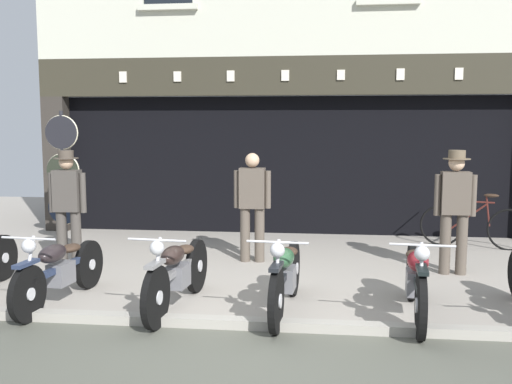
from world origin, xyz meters
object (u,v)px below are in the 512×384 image
motorcycle_center_right (416,278)px  shopkeeper_center (252,202)px  motorcycle_left (60,269)px  tyre_sign_pole (63,172)px  leaning_bicycle (475,225)px  salesman_left (68,202)px  advert_board_near (404,149)px  motorcycle_center (285,275)px  motorcycle_center_left (177,272)px  salesman_right (455,205)px

motorcycle_center_right → shopkeeper_center: (-2.06, 2.35, 0.48)m
motorcycle_left → tyre_sign_pole: (-1.20, 2.72, 0.89)m
motorcycle_left → tyre_sign_pole: 3.11m
tyre_sign_pole → motorcycle_left: bearing=-66.2°
motorcycle_left → leaning_bicycle: (5.57, 3.77, -0.04)m
salesman_left → advert_board_near: (5.21, 2.95, 0.67)m
motorcycle_center → shopkeeper_center: size_ratio=1.20×
motorcycle_left → tyre_sign_pole: bearing=-60.9°
shopkeeper_center → advert_board_near: advert_board_near is taller
salesman_left → leaning_bicycle: (6.29, 1.94, -0.57)m
motorcycle_left → motorcycle_center: motorcycle_center is taller
motorcycle_center_right → advert_board_near: bearing=-91.1°
salesman_left → leaning_bicycle: bearing=-164.9°
motorcycle_center_right → leaning_bicycle: 4.09m
motorcycle_left → motorcycle_center_right: (4.01, -0.01, 0.02)m
motorcycle_center_left → salesman_right: (3.42, 1.93, 0.54)m
shopkeeper_center → advert_board_near: bearing=-135.7°
motorcycle_center_right → advert_board_near: advert_board_near is taller
tyre_sign_pole → advert_board_near: 6.05m
motorcycle_center_right → leaning_bicycle: bearing=-107.8°
motorcycle_left → motorcycle_center_left: bearing=-175.2°
salesman_right → leaning_bicycle: size_ratio=1.00×
motorcycle_center_right → tyre_sign_pole: bearing=-23.1°
motorcycle_center_left → tyre_sign_pole: (-2.59, 2.73, 0.88)m
salesman_left → shopkeeper_center: (2.67, 0.51, -0.03)m
motorcycle_left → tyre_sign_pole: size_ratio=0.84×
motorcycle_center_left → leaning_bicycle: bearing=-132.6°
motorcycle_center → salesman_right: bearing=-134.5°
motorcycle_center → motorcycle_center_right: size_ratio=1.00×
shopkeeper_center → tyre_sign_pole: tyre_sign_pole is taller
motorcycle_center → tyre_sign_pole: bearing=-31.1°
salesman_left → motorcycle_center_right: bearing=156.7°
shopkeeper_center → salesman_right: 2.89m
motorcycle_center_left → motorcycle_center_right: motorcycle_center_right is taller
salesman_left → shopkeeper_center: 2.72m
advert_board_near → motorcycle_center_left: bearing=-122.9°
advert_board_near → motorcycle_center_right: bearing=-95.7°
motorcycle_center → shopkeeper_center: 2.48m
salesman_left → motorcycle_left: bearing=109.5°
motorcycle_center_right → salesman_left: bearing=-16.6°
salesman_left → shopkeeper_center: bearing=-171.2°
tyre_sign_pole → salesman_left: bearing=-61.9°
salesman_left → tyre_sign_pole: tyre_sign_pole is taller
motorcycle_left → salesman_right: (4.81, 1.92, 0.55)m
motorcycle_center_left → advert_board_near: 5.82m
motorcycle_center_right → shopkeeper_center: 3.16m
motorcycle_left → shopkeeper_center: size_ratio=1.17×
advert_board_near → motorcycle_center: bearing=-111.5°
motorcycle_left → salesman_left: bearing=-63.1°
motorcycle_center_left → tyre_sign_pole: 3.87m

